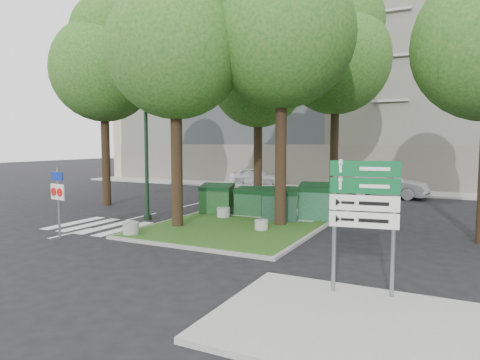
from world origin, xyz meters
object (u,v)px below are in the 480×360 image
Objects in this scene: tree_median_near_right at (285,20)px; street_lamp at (146,128)px; tree_street_left at (105,60)px; tree_median_mid at (260,71)px; tree_median_far at (338,49)px; dumpster_a at (217,199)px; bollard_mid at (224,212)px; traffic_sign_pole at (58,193)px; bollard_right at (261,225)px; dumpster_b at (251,201)px; directional_sign at (364,206)px; car_white at (256,176)px; dumpster_d at (319,202)px; tree_median_near_left at (178,36)px; car_silver at (388,185)px; dumpster_c at (279,204)px; litter_bin at (335,195)px; bollard_left at (131,228)px.

street_lamp is (-5.87, -1.05, -4.01)m from tree_median_near_right.
tree_median_mid is at bearing 21.80° from tree_street_left.
tree_median_mid is 0.84× the size of tree_median_far.
dumpster_a is 2.87× the size of bollard_mid.
dumpster_a is 7.10m from traffic_sign_pole.
bollard_right is 3.10m from bollard_mid.
bollard_right is (1.75, -2.82, -0.42)m from dumpster_b.
tree_median_mid is at bearing 114.50° from bollard_right.
tree_street_left reaches higher than bollard_mid.
directional_sign reaches higher than car_white.
tree_median_near_left is at bearing -147.56° from dumpster_d.
bollard_right is 13.06m from car_silver.
bollard_right is at bearing -107.06° from dumpster_c.
street_lamp is at bearing -177.63° from car_white.
bollard_right is (2.65, -5.81, -6.68)m from tree_median_mid.
tree_median_mid is 7.92m from litter_bin.
directional_sign reaches higher than bollard_right.
traffic_sign_pole is (-3.29, -9.82, -5.39)m from tree_median_mid.
traffic_sign_pole is at bearing 164.10° from directional_sign.
dumpster_b is 0.56× the size of traffic_sign_pole.
dumpster_b is 0.22× the size of street_lamp.
tree_street_left reaches higher than litter_bin.
tree_median_near_left is 12.45m from litter_bin.
tree_median_near_left is 18.41× the size of bollard_mid.
tree_median_near_left is 7.43m from bollard_mid.
tree_median_near_right is at bearing -8.13° from tree_street_left.
litter_bin is at bearing 30.50° from tree_street_left.
dumpster_d is 0.28× the size of street_lamp.
dumpster_b is at bearing 68.34° from tree_median_near_left.
tree_street_left reaches higher than dumpster_a.
dumpster_d is 0.72× the size of traffic_sign_pole.
tree_median_far reaches higher than traffic_sign_pole.
tree_median_mid is (-3.00, 4.50, -1.01)m from tree_median_near_right.
litter_bin is at bearing -136.46° from car_white.
car_silver is at bearing 52.05° from tree_median_mid.
litter_bin is 11.20m from street_lamp.
bollard_left is (-1.19, -8.56, -6.66)m from tree_median_mid.
directional_sign is at bearing -56.45° from dumpster_a.
tree_median_near_left is 20.95× the size of bollard_right.
tree_median_far reaches higher than street_lamp.
dumpster_b is at bearing 137.60° from dumpster_c.
bollard_right is (10.15, -2.81, -7.35)m from tree_street_left.
bollard_left is (-4.19, -4.06, -7.66)m from tree_median_near_right.
tree_median_mid is at bearing 103.58° from dumpster_b.
traffic_sign_pole is at bearing -120.37° from bollard_mid.
tree_median_far is 7.27× the size of dumpster_a.
car_white is at bearing 102.75° from traffic_sign_pole.
dumpster_d is (0.91, 1.84, -7.13)m from tree_median_near_right.
tree_median_mid is at bearing -133.75° from litter_bin.
car_silver reaches higher than dumpster_c.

